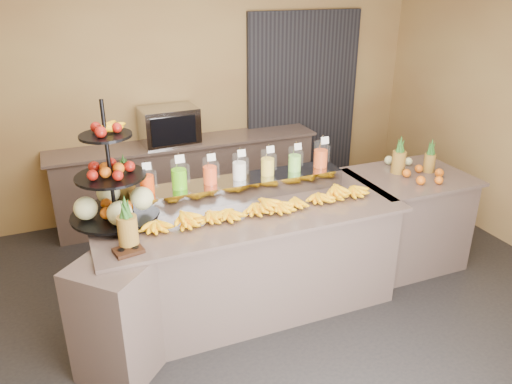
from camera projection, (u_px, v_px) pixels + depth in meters
ground at (262, 323)px, 4.17m from camera, size 6.00×6.00×0.00m
room_envelope at (247, 79)px, 4.15m from camera, size 6.04×5.02×2.82m
buffet_counter at (237, 263)px, 4.16m from camera, size 2.75×1.25×0.93m
right_counter at (405, 219)px, 4.92m from camera, size 1.08×0.88×0.93m
back_ledge at (188, 179)px, 5.89m from camera, size 3.10×0.55×0.93m
pitcher_tray at (240, 187)px, 4.27m from camera, size 1.85×0.30×0.15m
juice_pitcher_orange_a at (147, 182)px, 3.93m from camera, size 0.12×0.12×0.29m
juice_pitcher_green at (179, 176)px, 4.02m from camera, size 0.13×0.13×0.31m
juice_pitcher_orange_b at (210, 173)px, 4.11m from camera, size 0.12×0.12×0.29m
juice_pitcher_milk at (239, 168)px, 4.20m from camera, size 0.12×0.12×0.29m
juice_pitcher_lemon at (268, 164)px, 4.29m from camera, size 0.12×0.12×0.29m
juice_pitcher_lime at (295, 161)px, 4.39m from camera, size 0.12×0.12×0.28m
juice_pitcher_orange_c at (321, 156)px, 4.47m from camera, size 0.13×0.13×0.31m
banana_heap at (264, 204)px, 4.00m from camera, size 1.91×0.17×0.16m
fruit_stand at (119, 191)px, 3.78m from camera, size 0.80×0.80×0.95m
condiment_caddy at (128, 251)px, 3.41m from camera, size 0.21×0.18×0.03m
pineapple_left_a at (128, 228)px, 3.42m from camera, size 0.14×0.14×0.40m
pineapple_left_b at (126, 185)px, 4.07m from camera, size 0.15×0.15×0.44m
right_fruit_pile at (418, 169)px, 4.70m from camera, size 0.41×0.39×0.21m
oven_warmer at (169, 126)px, 5.56m from camera, size 0.64×0.46×0.41m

